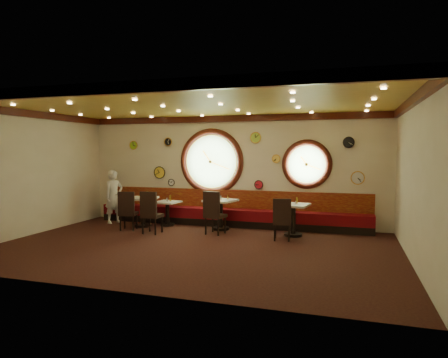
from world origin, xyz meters
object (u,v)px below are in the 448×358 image
at_px(condiment_c_pepper, 221,198).
at_px(condiment_c_bottle, 228,197).
at_px(condiment_c_salt, 220,197).
at_px(chair_b, 150,210).
at_px(waiter, 114,197).
at_px(chair_c, 213,210).
at_px(chair_d, 282,217).
at_px(table_a, 143,208).
at_px(condiment_a_pepper, 143,196).
at_px(condiment_d_salt, 290,201).
at_px(condiment_b_bottle, 170,198).
at_px(condiment_b_salt, 167,200).
at_px(condiment_d_bottle, 297,201).
at_px(table_d, 293,216).
at_px(table_b, 167,210).
at_px(condiment_a_salt, 140,195).
at_px(chair_a, 127,208).
at_px(table_c, 221,211).
at_px(condiment_b_pepper, 167,200).
at_px(condiment_d_pepper, 296,202).

bearing_deg(condiment_c_pepper, condiment_c_bottle, 56.33).
relative_size(condiment_c_salt, condiment_c_pepper, 0.88).
xyz_separation_m(chair_b, waiter, (-1.82, 1.14, 0.16)).
relative_size(chair_c, chair_d, 1.10).
relative_size(table_a, condiment_a_pepper, 8.43).
height_order(condiment_d_salt, waiter, waiter).
xyz_separation_m(condiment_c_salt, condiment_b_bottle, (-1.53, 0.09, -0.08)).
bearing_deg(condiment_b_salt, condiment_d_bottle, -4.44).
distance_m(table_d, chair_d, 0.67).
distance_m(table_b, condiment_a_salt, 0.90).
bearing_deg(condiment_c_pepper, chair_a, -161.08).
xyz_separation_m(table_b, table_c, (1.66, -0.10, 0.08)).
bearing_deg(condiment_b_salt, condiment_b_pepper, -59.71).
relative_size(condiment_d_pepper, condiment_b_bottle, 0.48).
height_order(table_a, condiment_d_bottle, condiment_d_bottle).
bearing_deg(table_a, table_b, 29.45).
distance_m(condiment_b_salt, condiment_a_pepper, 0.70).
bearing_deg(condiment_d_pepper, condiment_a_pepper, 179.91).
height_order(table_a, table_b, table_a).
distance_m(chair_c, condiment_a_salt, 2.51).
relative_size(condiment_b_pepper, waiter, 0.07).
height_order(table_a, chair_d, chair_d).
bearing_deg(chair_a, condiment_c_pepper, 6.11).
relative_size(condiment_d_salt, condiment_d_pepper, 1.17).
distance_m(condiment_c_salt, waiter, 3.33).
bearing_deg(chair_b, condiment_b_salt, 97.05).
relative_size(condiment_b_pepper, condiment_c_pepper, 1.01).
bearing_deg(condiment_c_bottle, chair_a, -157.98).
relative_size(condiment_c_salt, condiment_b_pepper, 0.88).
bearing_deg(chair_c, table_d, 24.04).
relative_size(table_b, condiment_a_salt, 7.56).
xyz_separation_m(chair_b, condiment_d_salt, (3.49, 0.98, 0.23)).
relative_size(condiment_b_salt, waiter, 0.05).
xyz_separation_m(condiment_c_pepper, waiter, (-3.41, 0.08, -0.09)).
bearing_deg(table_c, condiment_a_salt, -176.42).
xyz_separation_m(chair_b, condiment_c_bottle, (1.73, 1.26, 0.26)).
bearing_deg(condiment_d_pepper, chair_b, -166.77).
relative_size(table_a, condiment_c_pepper, 7.88).
height_order(chair_d, condiment_b_pepper, chair_d).
bearing_deg(condiment_c_salt, chair_c, -83.74).
height_order(chair_d, condiment_b_bottle, chair_d).
distance_m(condiment_a_salt, waiter, 1.00).
xyz_separation_m(table_a, condiment_b_pepper, (0.64, 0.28, 0.24)).
distance_m(condiment_a_salt, condiment_d_pepper, 4.49).
distance_m(table_c, chair_c, 0.72).
height_order(table_b, condiment_b_pepper, condiment_b_pepper).
height_order(condiment_d_salt, condiment_c_bottle, condiment_c_bottle).
bearing_deg(chair_a, chair_b, -28.51).
height_order(table_a, condiment_d_salt, condiment_d_salt).
relative_size(table_c, condiment_c_pepper, 7.96).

